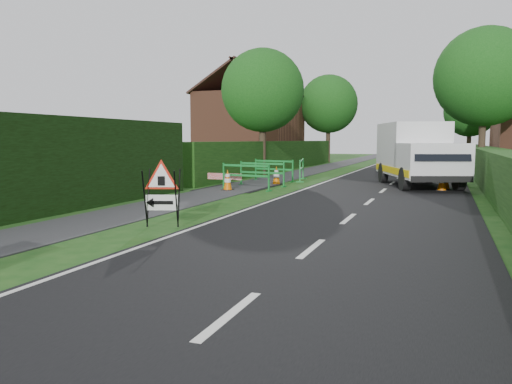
# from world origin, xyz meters

# --- Properties ---
(ground) EXTENTS (120.00, 120.00, 0.00)m
(ground) POSITION_xyz_m (0.00, 0.00, 0.00)
(ground) COLOR #164513
(ground) RESTS_ON ground
(road_surface) EXTENTS (6.00, 90.00, 0.02)m
(road_surface) POSITION_xyz_m (2.50, 35.00, 0.00)
(road_surface) COLOR black
(road_surface) RESTS_ON ground
(footpath) EXTENTS (2.00, 90.00, 0.02)m
(footpath) POSITION_xyz_m (-3.00, 35.00, 0.01)
(footpath) COLOR #2D2D30
(footpath) RESTS_ON ground
(hedge_west_far) EXTENTS (1.00, 24.00, 1.80)m
(hedge_west_far) POSITION_xyz_m (-5.00, 22.00, 0.00)
(hedge_west_far) COLOR #14380F
(hedge_west_far) RESTS_ON ground
(hedge_east) EXTENTS (1.20, 50.00, 1.50)m
(hedge_east) POSITION_xyz_m (6.50, 16.00, 0.00)
(hedge_east) COLOR #14380F
(hedge_east) RESTS_ON ground
(house_west) EXTENTS (7.50, 7.40, 7.88)m
(house_west) POSITION_xyz_m (-10.00, 30.00, 2.90)
(house_west) COLOR brown
(house_west) RESTS_ON ground
(tree_nw) EXTENTS (4.40, 4.40, 6.70)m
(tree_nw) POSITION_xyz_m (-4.60, 18.00, 4.48)
(tree_nw) COLOR #2D2116
(tree_nw) RESTS_ON ground
(tree_ne) EXTENTS (5.20, 5.20, 7.79)m
(tree_ne) POSITION_xyz_m (6.40, 22.00, 5.17)
(tree_ne) COLOR #2D2116
(tree_ne) RESTS_ON ground
(tree_fw) EXTENTS (4.80, 4.80, 7.24)m
(tree_fw) POSITION_xyz_m (-4.60, 34.00, 4.83)
(tree_fw) COLOR #2D2116
(tree_fw) RESTS_ON ground
(tree_fe) EXTENTS (4.20, 4.20, 6.33)m
(tree_fe) POSITION_xyz_m (6.40, 38.00, 4.22)
(tree_fe) COLOR #2D2116
(tree_fe) RESTS_ON ground
(triangle_sign) EXTENTS (1.07, 1.07, 1.23)m
(triangle_sign) POSITION_xyz_m (-1.06, 1.90, 0.86)
(triangle_sign) COLOR black
(triangle_sign) RESTS_ON ground
(works_van) EXTENTS (3.91, 6.06, 2.59)m
(works_van) POSITION_xyz_m (3.53, 14.03, 1.37)
(works_van) COLOR silver
(works_van) RESTS_ON ground
(traffic_cone_0) EXTENTS (0.38, 0.38, 0.79)m
(traffic_cone_0) POSITION_xyz_m (4.52, 12.30, 0.39)
(traffic_cone_0) COLOR black
(traffic_cone_0) RESTS_ON ground
(traffic_cone_1) EXTENTS (0.38, 0.38, 0.79)m
(traffic_cone_1) POSITION_xyz_m (4.65, 12.97, 0.39)
(traffic_cone_1) COLOR black
(traffic_cone_1) RESTS_ON ground
(traffic_cone_2) EXTENTS (0.38, 0.38, 0.79)m
(traffic_cone_2) POSITION_xyz_m (5.31, 15.07, 0.39)
(traffic_cone_2) COLOR black
(traffic_cone_2) RESTS_ON ground
(traffic_cone_3) EXTENTS (0.38, 0.38, 0.79)m
(traffic_cone_3) POSITION_xyz_m (-2.96, 9.71, 0.39)
(traffic_cone_3) COLOR black
(traffic_cone_3) RESTS_ON ground
(traffic_cone_4) EXTENTS (0.38, 0.38, 0.79)m
(traffic_cone_4) POSITION_xyz_m (-2.02, 12.64, 0.39)
(traffic_cone_4) COLOR black
(traffic_cone_4) RESTS_ON ground
(ped_barrier_0) EXTENTS (2.09, 0.69, 1.00)m
(ped_barrier_0) POSITION_xyz_m (-2.40, 10.12, 0.63)
(ped_barrier_0) COLOR #167E2E
(ped_barrier_0) RESTS_ON ground
(ped_barrier_1) EXTENTS (2.09, 0.66, 1.00)m
(ped_barrier_1) POSITION_xyz_m (-2.40, 11.89, 0.63)
(ped_barrier_1) COLOR #167E2E
(ped_barrier_1) RESTS_ON ground
(ped_barrier_2) EXTENTS (2.08, 0.83, 1.00)m
(ped_barrier_2) POSITION_xyz_m (-2.70, 14.31, 0.63)
(ped_barrier_2) COLOR #167E2E
(ped_barrier_2) RESTS_ON ground
(ped_barrier_3) EXTENTS (0.75, 2.09, 1.00)m
(ped_barrier_3) POSITION_xyz_m (-1.62, 15.13, 0.63)
(ped_barrier_3) COLOR #167E2E
(ped_barrier_3) RESTS_ON ground
(redwhite_plank) EXTENTS (1.50, 0.12, 0.25)m
(redwhite_plank) POSITION_xyz_m (-3.50, 10.62, 0.00)
(redwhite_plank) COLOR red
(redwhite_plank) RESTS_ON ground
(hatchback_car) EXTENTS (2.30, 3.66, 1.16)m
(hatchback_car) POSITION_xyz_m (3.02, 26.66, 0.58)
(hatchback_car) COLOR white
(hatchback_car) RESTS_ON ground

